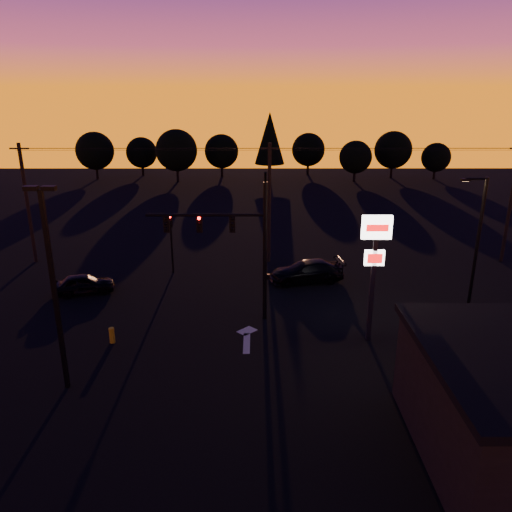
{
  "coord_description": "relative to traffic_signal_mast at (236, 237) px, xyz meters",
  "views": [
    {
      "loc": [
        0.95,
        -22.37,
        12.84
      ],
      "look_at": [
        1.0,
        5.0,
        3.5
      ],
      "focal_mm": 35.0,
      "sensor_mm": 36.0,
      "label": 1
    }
  ],
  "objects": [
    {
      "name": "tree_7",
      "position": [
        21.1,
        47.01,
        -0.88
      ],
      "size": [
        5.36,
        5.36,
        6.74
      ],
      "color": "black",
      "rests_on": "ground"
    },
    {
      "name": "traffic_signal_mast",
      "position": [
        0.0,
        0.0,
        0.0
      ],
      "size": [
        6.79,
        0.52,
        8.58
      ],
      "color": "black",
      "rests_on": "ground"
    },
    {
      "name": "tree_0",
      "position": [
        -21.9,
        46.01,
        -0.88
      ],
      "size": [
        5.36,
        5.36,
        6.74
      ],
      "color": "black",
      "rests_on": "ground"
    },
    {
      "name": "secondary_signal",
      "position": [
        -4.9,
        7.49,
        -2.07
      ],
      "size": [
        0.3,
        0.31,
        4.35
      ],
      "color": "black",
      "rests_on": "ground"
    },
    {
      "name": "parking_lot_light",
      "position": [
        -7.4,
        -6.99,
        0.33
      ],
      "size": [
        1.25,
        0.3,
        9.14
      ],
      "color": "black",
      "rests_on": "ground"
    },
    {
      "name": "car_right",
      "position": [
        4.6,
        5.8,
        -4.2
      ],
      "size": [
        5.39,
        2.96,
        1.48
      ],
      "primitive_type": "imported",
      "rotation": [
        0.0,
        0.0,
        -1.39
      ],
      "color": "black",
      "rests_on": "ground"
    },
    {
      "name": "tree_6",
      "position": [
        15.1,
        44.01,
        -1.5
      ],
      "size": [
        4.54,
        4.54,
        5.71
      ],
      "color": "black",
      "rests_on": "ground"
    },
    {
      "name": "car_left",
      "position": [
        -10.11,
        3.75,
        -4.28
      ],
      "size": [
        4.14,
        2.6,
        1.31
      ],
      "primitive_type": "imported",
      "rotation": [
        0.0,
        0.0,
        1.86
      ],
      "color": "black",
      "rests_on": "ground"
    },
    {
      "name": "tree_2",
      "position": [
        -9.9,
        44.01,
        -0.57
      ],
      "size": [
        5.77,
        5.78,
        7.26
      ],
      "color": "black",
      "rests_on": "ground"
    },
    {
      "name": "tree_5",
      "position": [
        9.1,
        50.01,
        -1.19
      ],
      "size": [
        4.95,
        4.95,
        6.22
      ],
      "color": "black",
      "rests_on": "ground"
    },
    {
      "name": "tree_3",
      "position": [
        -3.9,
        48.01,
        -1.19
      ],
      "size": [
        4.95,
        4.95,
        6.22
      ],
      "color": "black",
      "rests_on": "ground"
    },
    {
      "name": "utility_pole_0",
      "position": [
        -15.9,
        10.01,
        -0.34
      ],
      "size": [
        1.4,
        0.26,
        9.0
      ],
      "color": "black",
      "rests_on": "ground"
    },
    {
      "name": "pylon_sign",
      "position": [
        7.1,
        -2.49,
        -0.02
      ],
      "size": [
        1.5,
        0.28,
        6.8
      ],
      "color": "black",
      "rests_on": "ground"
    },
    {
      "name": "tree_1",
      "position": [
        -15.9,
        49.01,
        -1.5
      ],
      "size": [
        4.54,
        4.54,
        5.71
      ],
      "color": "black",
      "rests_on": "ground"
    },
    {
      "name": "power_wires",
      "position": [
        2.1,
        10.01,
        3.63
      ],
      "size": [
        36.0,
        1.22,
        0.07
      ],
      "color": "black",
      "rests_on": "ground"
    },
    {
      "name": "bollard",
      "position": [
        -6.5,
        -2.89,
        -4.51
      ],
      "size": [
        0.28,
        0.28,
        0.85
      ],
      "primitive_type": "cylinder",
      "color": "#BDA610",
      "rests_on": "ground"
    },
    {
      "name": "lane_arrow",
      "position": [
        0.6,
        -2.33,
        -4.93
      ],
      "size": [
        1.2,
        3.1,
        0.01
      ],
      "color": "beige",
      "rests_on": "ground"
    },
    {
      "name": "streetlight",
      "position": [
        14.01,
        1.51,
        -0.52
      ],
      "size": [
        1.55,
        0.35,
        8.0
      ],
      "color": "black",
      "rests_on": "ground"
    },
    {
      "name": "tree_8",
      "position": [
        27.1,
        46.01,
        -1.82
      ],
      "size": [
        4.12,
        4.12,
        5.19
      ],
      "color": "black",
      "rests_on": "ground"
    },
    {
      "name": "utility_pole_1",
      "position": [
        2.1,
        10.01,
        -0.34
      ],
      "size": [
        1.4,
        0.26,
        9.0
      ],
      "color": "black",
      "rests_on": "ground"
    },
    {
      "name": "suv_parked",
      "position": [
        10.95,
        -5.92,
        -4.3
      ],
      "size": [
        3.61,
        5.05,
        1.28
      ],
      "primitive_type": "imported",
      "rotation": [
        0.0,
        0.0,
        0.36
      ],
      "color": "black",
      "rests_on": "ground"
    },
    {
      "name": "tree_4",
      "position": [
        3.1,
        45.01,
        0.99
      ],
      "size": [
        4.18,
        4.18,
        9.5
      ],
      "color": "black",
      "rests_on": "ground"
    },
    {
      "name": "utility_pole_2",
      "position": [
        20.1,
        10.01,
        -0.34
      ],
      "size": [
        1.4,
        0.26,
        9.0
      ],
      "color": "black",
      "rests_on": "ground"
    },
    {
      "name": "ground",
      "position": [
        0.1,
        -3.99,
        -4.94
      ],
      "size": [
        120.0,
        120.0,
        0.0
      ],
      "primitive_type": "plane",
      "color": "black",
      "rests_on": "ground"
    }
  ]
}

